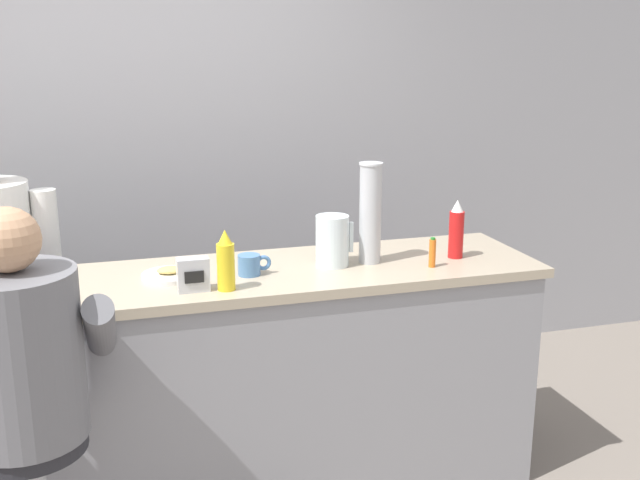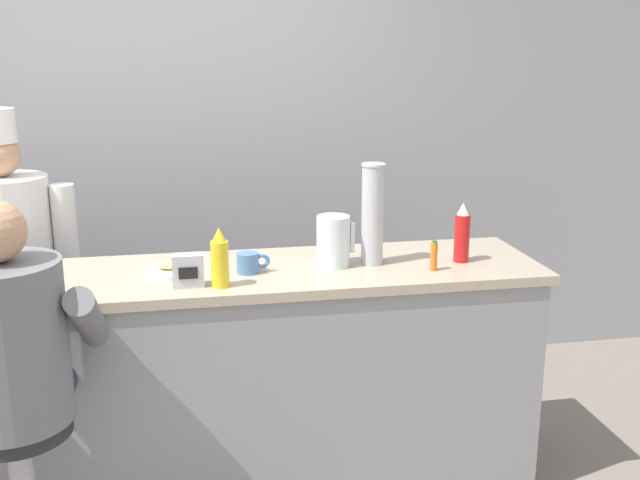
% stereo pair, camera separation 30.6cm
% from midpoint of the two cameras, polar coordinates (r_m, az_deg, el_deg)
% --- Properties ---
extents(wall_back, '(10.00, 0.06, 2.70)m').
position_cam_midpoint_polar(wall_back, '(4.22, -9.80, 7.07)').
color(wall_back, '#99999E').
rests_on(wall_back, ground_plane).
extents(diner_counter, '(3.13, 0.63, 1.00)m').
position_cam_midpoint_polar(diner_counter, '(3.23, -8.67, -11.11)').
color(diner_counter, gray).
rests_on(diner_counter, ground_plane).
extents(ketchup_bottle_red, '(0.06, 0.06, 0.26)m').
position_cam_midpoint_polar(ketchup_bottle_red, '(3.24, 13.45, 0.40)').
color(ketchup_bottle_red, red).
rests_on(ketchup_bottle_red, diner_counter).
extents(mustard_bottle_yellow, '(0.07, 0.07, 0.23)m').
position_cam_midpoint_polar(mustard_bottle_yellow, '(2.83, -4.60, -1.52)').
color(mustard_bottle_yellow, yellow).
rests_on(mustard_bottle_yellow, diner_counter).
extents(hot_sauce_bottle_orange, '(0.03, 0.03, 0.13)m').
position_cam_midpoint_polar(hot_sauce_bottle_orange, '(3.10, 11.48, -1.24)').
color(hot_sauce_bottle_orange, orange).
rests_on(hot_sauce_bottle_orange, diner_counter).
extents(water_pitcher_clear, '(0.16, 0.14, 0.21)m').
position_cam_midpoint_polar(water_pitcher_clear, '(3.10, 3.85, -0.12)').
color(water_pitcher_clear, silver).
rests_on(water_pitcher_clear, diner_counter).
extents(breakfast_plate, '(0.22, 0.22, 0.04)m').
position_cam_midpoint_polar(breakfast_plate, '(3.05, -8.55, -2.29)').
color(breakfast_plate, white).
rests_on(breakfast_plate, diner_counter).
extents(coffee_mug_blue, '(0.14, 0.09, 0.08)m').
position_cam_midpoint_polar(coffee_mug_blue, '(3.02, -2.56, -1.78)').
color(coffee_mug_blue, '#4C7AB2').
rests_on(coffee_mug_blue, diner_counter).
extents(cup_stack_steel, '(0.10, 0.10, 0.43)m').
position_cam_midpoint_polar(cup_stack_steel, '(3.12, 6.84, 1.93)').
color(cup_stack_steel, '#B7BABF').
rests_on(cup_stack_steel, diner_counter).
extents(napkin_dispenser_chrome, '(0.12, 0.07, 0.13)m').
position_cam_midpoint_polar(napkin_dispenser_chrome, '(2.86, -7.03, -2.36)').
color(napkin_dispenser_chrome, silver).
rests_on(napkin_dispenser_chrome, diner_counter).
extents(diner_seated_grey, '(0.58, 0.57, 1.44)m').
position_cam_midpoint_polar(diner_seated_grey, '(2.61, -19.43, -8.44)').
color(diner_seated_grey, '#B2B5BA').
rests_on(diner_seated_grey, ground_plane).
extents(cook_in_whites_near, '(0.63, 0.41, 1.62)m').
position_cam_midpoint_polar(cook_in_whites_near, '(3.75, -20.39, -1.82)').
color(cook_in_whites_near, '#232328').
rests_on(cook_in_whites_near, ground_plane).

